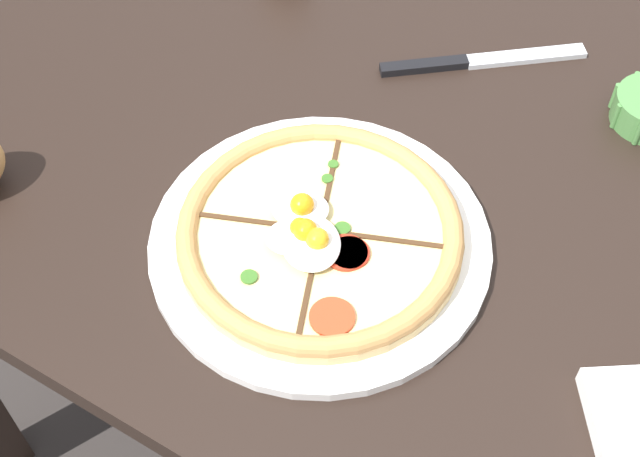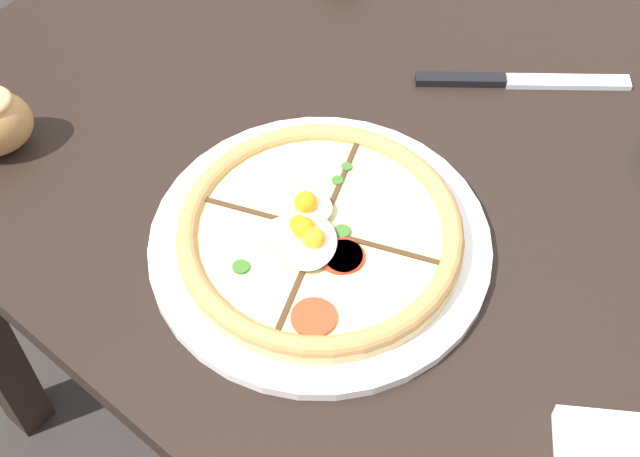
# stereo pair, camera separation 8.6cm
# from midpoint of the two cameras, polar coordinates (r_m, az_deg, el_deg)

# --- Properties ---
(dining_table) EXTENTS (1.21, 0.82, 0.72)m
(dining_table) POSITION_cam_midpoint_polar(r_m,az_deg,el_deg) (1.04, 10.77, -0.98)
(dining_table) COLOR black
(dining_table) RESTS_ON ground_plane
(pizza) EXTENTS (0.34, 0.34, 0.05)m
(pizza) POSITION_cam_midpoint_polar(r_m,az_deg,el_deg) (0.87, 2.79, -0.67)
(pizza) COLOR white
(pizza) RESTS_ON dining_table
(knife_main) EXTENTS (0.20, 0.17, 0.01)m
(knife_main) POSITION_cam_midpoint_polar(r_m,az_deg,el_deg) (1.08, 14.95, 8.99)
(knife_main) COLOR silver
(knife_main) RESTS_ON dining_table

